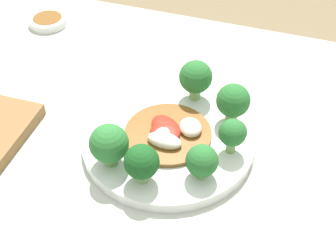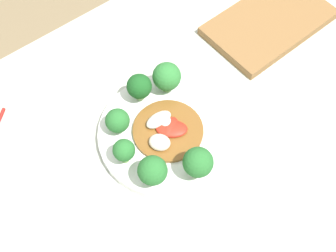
{
  "view_description": "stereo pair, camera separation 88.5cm",
  "coord_description": "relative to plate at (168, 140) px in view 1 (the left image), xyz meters",
  "views": [
    {
      "loc": [
        0.17,
        -0.49,
        1.27
      ],
      "look_at": [
        0.01,
        -0.01,
        0.78
      ],
      "focal_mm": 50.0,
      "sensor_mm": 36.0,
      "label": 1
    },
    {
      "loc": [
        0.28,
        0.35,
        1.53
      ],
      "look_at": [
        0.01,
        -0.01,
        0.78
      ],
      "focal_mm": 50.0,
      "sensor_mm": 36.0,
      "label": 2
    }
  ],
  "objects": [
    {
      "name": "broccoli_northeast",
      "position": [
        0.08,
        0.06,
        0.05
      ],
      "size": [
        0.05,
        0.05,
        0.07
      ],
      "color": "#70A356",
      "rests_on": "plate"
    },
    {
      "name": "broccoli_southeast",
      "position": [
        0.07,
        -0.06,
        0.04
      ],
      "size": [
        0.05,
        0.05,
        0.05
      ],
      "color": "#89B76B",
      "rests_on": "plate"
    },
    {
      "name": "broccoli_north",
      "position": [
        0.01,
        0.1,
        0.05
      ],
      "size": [
        0.05,
        0.05,
        0.07
      ],
      "color": "#89B76B",
      "rests_on": "plate"
    },
    {
      "name": "broccoli_east",
      "position": [
        0.1,
        -0.0,
        0.05
      ],
      "size": [
        0.04,
        0.04,
        0.06
      ],
      "color": "#7AAD5B",
      "rests_on": "plate"
    },
    {
      "name": "plate",
      "position": [
        0.0,
        0.0,
        0.0
      ],
      "size": [
        0.27,
        0.27,
        0.02
      ],
      "color": "white",
      "rests_on": "table"
    },
    {
      "name": "stirfry_center",
      "position": [
        0.0,
        -0.0,
        0.02
      ],
      "size": [
        0.14,
        0.14,
        0.02
      ],
      "color": "brown",
      "rests_on": "plate"
    },
    {
      "name": "sauce_dish",
      "position": [
        -0.36,
        0.26,
        -0.0
      ],
      "size": [
        0.08,
        0.08,
        0.02
      ],
      "color": "white",
      "rests_on": "table"
    },
    {
      "name": "broccoli_southwest",
      "position": [
        -0.06,
        -0.08,
        0.05
      ],
      "size": [
        0.06,
        0.06,
        0.07
      ],
      "color": "#70A356",
      "rests_on": "plate"
    },
    {
      "name": "broccoli_south",
      "position": [
        -0.0,
        -0.1,
        0.05
      ],
      "size": [
        0.05,
        0.05,
        0.06
      ],
      "color": "#89B76B",
      "rests_on": "plate"
    }
  ]
}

